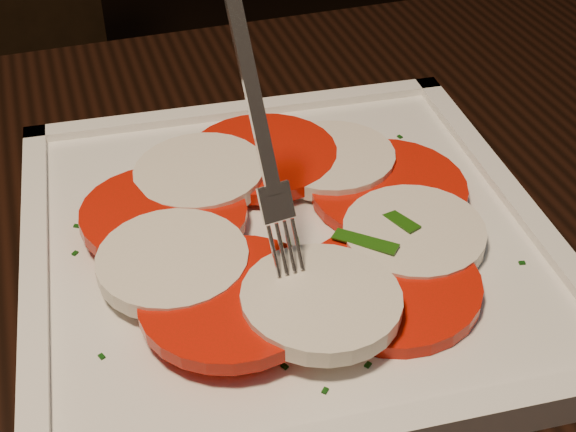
{
  "coord_description": "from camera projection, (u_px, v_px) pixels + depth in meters",
  "views": [
    {
      "loc": [
        -0.21,
        -0.14,
        1.07
      ],
      "look_at": [
        -0.1,
        0.2,
        0.78
      ],
      "focal_mm": 50.0,
      "sensor_mm": 36.0,
      "label": 1
    }
  ],
  "objects": [
    {
      "name": "fork",
      "position": [
        252.0,
        116.0,
        0.41
      ],
      "size": [
        0.04,
        0.08,
        0.14
      ],
      "primitive_type": null,
      "rotation": [
        0.0,
        0.0,
        0.12
      ],
      "color": "white",
      "rests_on": "caprese_salad"
    },
    {
      "name": "caprese_salad",
      "position": [
        288.0,
        223.0,
        0.47
      ],
      "size": [
        0.25,
        0.25,
        0.03
      ],
      "color": "red",
      "rests_on": "plate"
    },
    {
      "name": "plate",
      "position": [
        288.0,
        245.0,
        0.48
      ],
      "size": [
        0.33,
        0.33,
        0.01
      ],
      "primitive_type": "cube",
      "rotation": [
        0.0,
        0.0,
        -0.08
      ],
      "color": "white",
      "rests_on": "table"
    }
  ]
}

